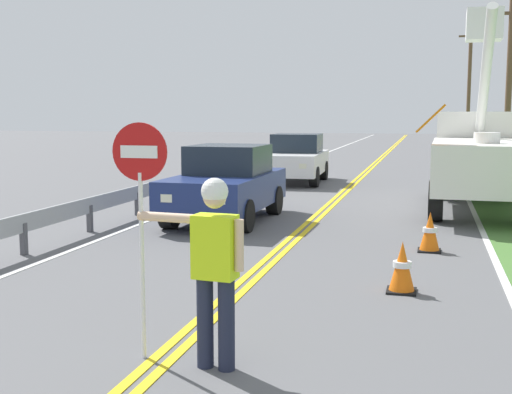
{
  "coord_description": "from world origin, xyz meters",
  "views": [
    {
      "loc": [
        2.48,
        -0.86,
        2.41
      ],
      "look_at": [
        0.05,
        8.37,
        1.2
      ],
      "focal_mm": 46.23,
      "sensor_mm": 36.0,
      "label": 1
    }
  ],
  "objects": [
    {
      "name": "centerline_yellow_left",
      "position": [
        -0.09,
        20.0,
        0.01
      ],
      "size": [
        0.11,
        110.0,
        0.01
      ],
      "primitive_type": "cube",
      "color": "yellow",
      "rests_on": "ground"
    },
    {
      "name": "centerline_yellow_right",
      "position": [
        0.09,
        20.0,
        0.01
      ],
      "size": [
        0.11,
        110.0,
        0.01
      ],
      "primitive_type": "cube",
      "color": "yellow",
      "rests_on": "ground"
    },
    {
      "name": "edge_line_right",
      "position": [
        3.6,
        20.0,
        0.01
      ],
      "size": [
        0.12,
        110.0,
        0.01
      ],
      "primitive_type": "cube",
      "color": "silver",
      "rests_on": "ground"
    },
    {
      "name": "edge_line_left",
      "position": [
        -3.6,
        20.0,
        0.01
      ],
      "size": [
        0.12,
        110.0,
        0.01
      ],
      "primitive_type": "cube",
      "color": "silver",
      "rests_on": "ground"
    },
    {
      "name": "flagger_worker",
      "position": [
        0.57,
        4.87,
        1.05
      ],
      "size": [
        1.08,
        0.28,
        1.83
      ],
      "color": "#1E2338",
      "rests_on": "ground"
    },
    {
      "name": "stop_sign_paddle",
      "position": [
        -0.2,
        4.95,
        1.71
      ],
      "size": [
        0.56,
        0.04,
        2.33
      ],
      "color": "silver",
      "rests_on": "ground"
    },
    {
      "name": "utility_bucket_truck",
      "position": [
        3.76,
        16.87,
        1.4
      ],
      "size": [
        2.8,
        6.86,
        5.1
      ],
      "color": "white",
      "rests_on": "ground"
    },
    {
      "name": "oncoming_sedan_nearest",
      "position": [
        -1.92,
        13.24,
        0.83
      ],
      "size": [
        1.97,
        4.13,
        1.7
      ],
      "color": "navy",
      "rests_on": "ground"
    },
    {
      "name": "oncoming_sedan_second",
      "position": [
        -2.01,
        21.76,
        0.83
      ],
      "size": [
        2.04,
        4.16,
        1.7
      ],
      "color": "silver",
      "rests_on": "ground"
    },
    {
      "name": "utility_pole_mid",
      "position": [
        5.94,
        31.67,
        3.94
      ],
      "size": [
        1.8,
        0.28,
        7.52
      ],
      "color": "brown",
      "rests_on": "ground"
    },
    {
      "name": "utility_pole_far",
      "position": [
        5.34,
        53.09,
        4.63
      ],
      "size": [
        1.8,
        0.28,
        8.89
      ],
      "color": "brown",
      "rests_on": "ground"
    },
    {
      "name": "traffic_cone_lead",
      "position": [
        2.18,
        8.09,
        0.34
      ],
      "size": [
        0.4,
        0.4,
        0.7
      ],
      "color": "orange",
      "rests_on": "ground"
    },
    {
      "name": "traffic_cone_mid",
      "position": [
        2.54,
        10.93,
        0.34
      ],
      "size": [
        0.4,
        0.4,
        0.7
      ],
      "color": "orange",
      "rests_on": "ground"
    },
    {
      "name": "guardrail_left_shoulder",
      "position": [
        -4.2,
        16.87,
        0.52
      ],
      "size": [
        0.1,
        32.0,
        0.71
      ],
      "color": "#9EA0A3",
      "rests_on": "ground"
    }
  ]
}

